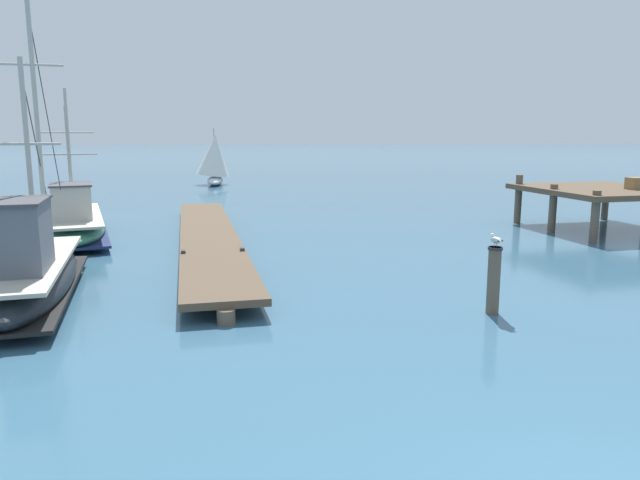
{
  "coord_description": "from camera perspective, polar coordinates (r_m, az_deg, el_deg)",
  "views": [
    {
      "loc": [
        -3.7,
        -3.56,
        3.66
      ],
      "look_at": [
        -1.73,
        8.79,
        1.4
      ],
      "focal_mm": 33.17,
      "sensor_mm": 36.0,
      "label": 1
    }
  ],
  "objects": [
    {
      "name": "floating_dock",
      "position": [
        19.83,
        -10.73,
        0.49
      ],
      "size": [
        2.9,
        17.06,
        0.53
      ],
      "color": "brown",
      "rests_on": "ground"
    },
    {
      "name": "fishing_boat_0",
      "position": [
        14.4,
        -25.88,
        -2.68
      ],
      "size": [
        2.39,
        8.5,
        6.94
      ],
      "color": "black",
      "rests_on": "ground"
    },
    {
      "name": "fishing_boat_1",
      "position": [
        22.54,
        -22.67,
        1.61
      ],
      "size": [
        3.75,
        8.18,
        5.32
      ],
      "color": "#337556",
      "rests_on": "ground"
    },
    {
      "name": "pier_platform",
      "position": [
        25.09,
        25.6,
        4.16
      ],
      "size": [
        5.41,
        5.87,
        2.06
      ],
      "color": "brown",
      "rests_on": "ground"
    },
    {
      "name": "mooring_piling",
      "position": [
        12.59,
        16.41,
        -3.61
      ],
      "size": [
        0.3,
        0.3,
        1.4
      ],
      "color": "brown",
      "rests_on": "ground"
    },
    {
      "name": "perched_seagull",
      "position": [
        12.42,
        16.62,
        0.03
      ],
      "size": [
        0.19,
        0.38,
        0.27
      ],
      "color": "gold",
      "rests_on": "mooring_piling"
    },
    {
      "name": "distant_sailboat",
      "position": [
        43.55,
        -10.15,
        7.69
      ],
      "size": [
        2.77,
        4.8,
        4.02
      ],
      "color": "silver",
      "rests_on": "ground"
    }
  ]
}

